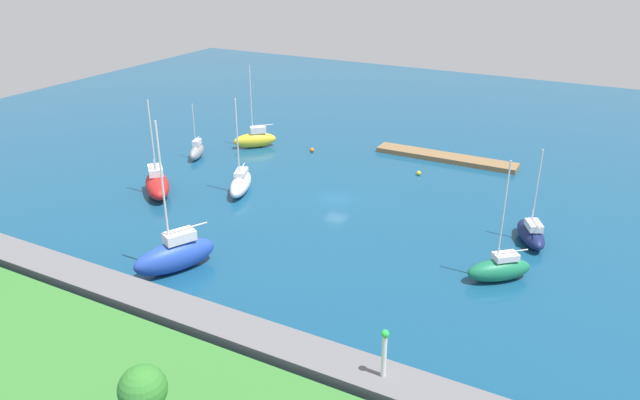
% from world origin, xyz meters
% --- Properties ---
extents(water, '(160.00, 160.00, 0.00)m').
position_xyz_m(water, '(0.00, 0.00, 0.00)').
color(water, navy).
rests_on(water, ground).
extents(pier_dock, '(19.87, 3.06, 0.68)m').
position_xyz_m(pier_dock, '(-7.41, -19.73, 0.34)').
color(pier_dock, olive).
rests_on(pier_dock, ground).
extents(breakwater, '(56.42, 3.51, 1.45)m').
position_xyz_m(breakwater, '(0.00, 28.23, 0.72)').
color(breakwater, slate).
rests_on(breakwater, ground).
extents(shoreline_park, '(52.97, 12.37, 1.25)m').
position_xyz_m(shoreline_park, '(0.00, 36.91, 0.63)').
color(shoreline_park, '#387A33').
rests_on(shoreline_park, ground).
extents(harbor_beacon, '(0.56, 0.56, 3.73)m').
position_xyz_m(harbor_beacon, '(-17.65, 28.23, 3.60)').
color(harbor_beacon, silver).
rests_on(harbor_beacon, breakwater).
extents(park_tree_center, '(2.85, 2.85, 5.18)m').
position_xyz_m(park_tree_center, '(-7.41, 39.77, 4.99)').
color(park_tree_center, brown).
rests_on(park_tree_center, shoreline_park).
extents(sailboat_yellow_near_pier, '(5.91, 5.83, 12.22)m').
position_xyz_m(sailboat_yellow_near_pier, '(19.39, -11.74, 1.28)').
color(sailboat_yellow_near_pier, yellow).
rests_on(sailboat_yellow_near_pier, water).
extents(sailboat_green_mid_basin, '(6.07, 5.69, 11.64)m').
position_xyz_m(sailboat_green_mid_basin, '(-21.33, 9.49, 1.15)').
color(sailboat_green_mid_basin, '#19724C').
rests_on(sailboat_green_mid_basin, water).
extents(sailboat_gray_lone_south, '(3.04, 4.87, 8.01)m').
position_xyz_m(sailboat_gray_lone_south, '(23.98, -3.77, 1.06)').
color(sailboat_gray_lone_south, gray).
rests_on(sailboat_gray_lone_south, water).
extents(sailboat_navy_outer_mooring, '(4.66, 6.47, 9.96)m').
position_xyz_m(sailboat_navy_outer_mooring, '(-22.56, 0.56, 1.04)').
color(sailboat_navy_outer_mooring, '#141E4C').
rests_on(sailboat_navy_outer_mooring, water).
extents(sailboat_blue_lone_north, '(5.85, 8.29, 14.62)m').
position_xyz_m(sailboat_blue_lone_north, '(5.86, 21.96, 1.63)').
color(sailboat_blue_lone_north, '#2347B2').
rests_on(sailboat_blue_lone_north, water).
extents(sailboat_white_far_north, '(4.71, 7.43, 11.84)m').
position_xyz_m(sailboat_white_far_north, '(11.33, 3.55, 1.20)').
color(sailboat_white_far_north, white).
rests_on(sailboat_white_far_north, water).
extents(sailboat_red_far_south, '(7.59, 7.42, 11.86)m').
position_xyz_m(sailboat_red_far_south, '(19.89, 8.86, 1.39)').
color(sailboat_red_far_south, red).
rests_on(sailboat_red_far_south, water).
extents(mooring_buoy_yellow, '(0.60, 0.60, 0.60)m').
position_xyz_m(mooring_buoy_yellow, '(-6.08, -12.23, 0.30)').
color(mooring_buoy_yellow, yellow).
rests_on(mooring_buoy_yellow, water).
extents(mooring_buoy_orange, '(0.62, 0.62, 0.62)m').
position_xyz_m(mooring_buoy_orange, '(10.84, -13.81, 0.31)').
color(mooring_buoy_orange, orange).
rests_on(mooring_buoy_orange, water).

